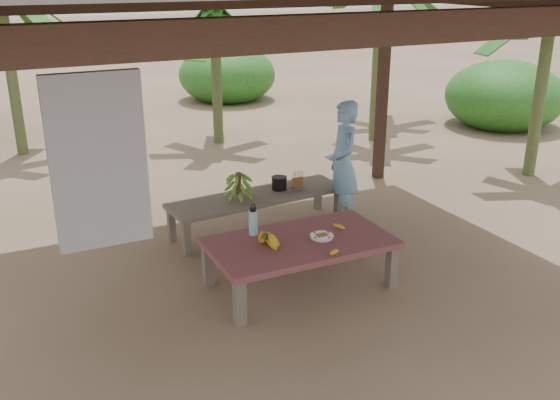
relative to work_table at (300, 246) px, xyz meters
name	(u,v)px	position (x,y,z in m)	size (l,w,h in m)	color
ground	(281,276)	(-0.08, 0.26, -0.43)	(80.00, 80.00, 0.00)	brown
work_table	(300,246)	(0.00, 0.00, 0.00)	(1.81, 1.02, 0.50)	brown
bench	(258,199)	(0.22, 1.50, -0.04)	(2.24, 0.76, 0.45)	brown
ripe_banana_bunch	(265,240)	(-0.38, 0.00, 0.14)	(0.25, 0.22, 0.15)	yellow
plate	(322,236)	(0.22, -0.05, 0.08)	(0.23, 0.23, 0.04)	white
loose_banana_front	(334,252)	(0.13, -0.43, 0.09)	(0.04, 0.16, 0.04)	yellow
loose_banana_side	(339,226)	(0.50, 0.08, 0.09)	(0.04, 0.14, 0.04)	yellow
water_flask	(253,222)	(-0.36, 0.33, 0.20)	(0.09, 0.09, 0.33)	#3AB6B3
green_banana_stalk	(239,185)	(-0.04, 1.48, 0.19)	(0.30, 0.30, 0.34)	#598C2D
cooking_pot	(279,183)	(0.54, 1.57, 0.09)	(0.18, 0.18, 0.15)	black
skewer_rack	(298,180)	(0.76, 1.49, 0.14)	(0.18, 0.08, 0.24)	#A57F47
woman	(343,164)	(1.24, 1.23, 0.34)	(0.57, 0.37, 1.55)	#6CA0CD
banana_plant_n	(215,23)	(1.26, 5.56, 1.69)	(1.80, 1.80, 2.60)	#596638
banana_plant_e	(551,18)	(4.89, 1.62, 1.91)	(1.80, 1.80, 2.83)	#596638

